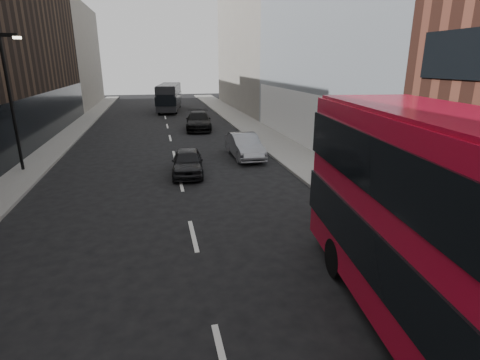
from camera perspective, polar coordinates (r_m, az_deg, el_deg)
sidewalk_right at (r=30.62m, az=3.72°, el=6.76°), size 3.00×80.00×0.15m
sidewalk_left at (r=30.24m, az=-25.88°, el=4.91°), size 2.00×80.00×0.15m
building_victorian at (r=49.59m, az=1.99°, el=21.98°), size 6.50×24.00×21.00m
building_left_mid at (r=35.48m, az=-31.38°, el=17.09°), size 5.00×24.00×14.00m
building_left_far at (r=56.85m, az=-24.38°, el=16.76°), size 5.00×20.00×13.00m
street_lamp at (r=23.08m, az=-31.49°, el=11.09°), size 1.06×0.22×7.00m
grey_bus at (r=48.10m, az=-10.71°, el=12.38°), size 3.63×10.16×3.22m
car_a at (r=20.19m, az=-7.99°, el=2.77°), size 1.96×4.12×1.36m
car_b at (r=23.52m, az=0.70°, el=5.22°), size 1.70×4.62×1.51m
car_c at (r=33.93m, az=-6.33°, el=8.95°), size 2.72×5.57×1.56m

